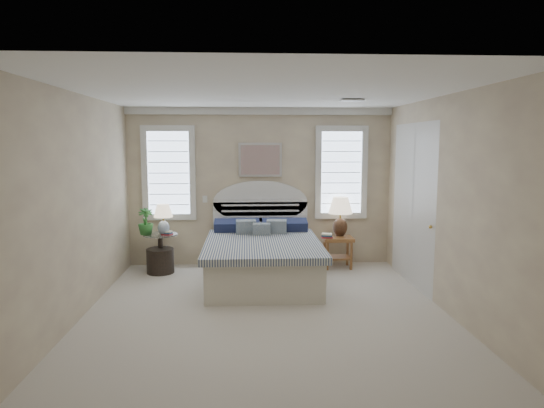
{
  "coord_description": "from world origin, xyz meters",
  "views": [
    {
      "loc": [
        -0.24,
        -5.82,
        2.11
      ],
      "look_at": [
        0.12,
        1.0,
        1.24
      ],
      "focal_mm": 32.0,
      "sensor_mm": 36.0,
      "label": 1
    }
  ],
  "objects_px": {
    "bed": "(262,256)",
    "nightstand_right": "(338,245)",
    "lamp_left": "(163,216)",
    "lamp_right": "(340,212)",
    "side_table_left": "(161,249)",
    "floor_pot": "(160,261)"
  },
  "relations": [
    {
      "from": "lamp_left",
      "to": "lamp_right",
      "type": "relative_size",
      "value": 0.74
    },
    {
      "from": "nightstand_right",
      "to": "floor_pot",
      "type": "bearing_deg",
      "value": -176.66
    },
    {
      "from": "bed",
      "to": "lamp_left",
      "type": "relative_size",
      "value": 4.54
    },
    {
      "from": "bed",
      "to": "side_table_left",
      "type": "xyz_separation_m",
      "value": [
        -1.65,
        0.59,
        0.0
      ]
    },
    {
      "from": "side_table_left",
      "to": "lamp_left",
      "type": "distance_m",
      "value": 0.56
    },
    {
      "from": "nightstand_right",
      "to": "bed",
      "type": "bearing_deg",
      "value": -151.97
    },
    {
      "from": "nightstand_right",
      "to": "side_table_left",
      "type": "bearing_deg",
      "value": -178.06
    },
    {
      "from": "lamp_right",
      "to": "lamp_left",
      "type": "bearing_deg",
      "value": -174.83
    },
    {
      "from": "floor_pot",
      "to": "lamp_right",
      "type": "height_order",
      "value": "lamp_right"
    },
    {
      "from": "lamp_left",
      "to": "lamp_right",
      "type": "distance_m",
      "value": 2.95
    },
    {
      "from": "bed",
      "to": "floor_pot",
      "type": "distance_m",
      "value": 1.74
    },
    {
      "from": "bed",
      "to": "lamp_right",
      "type": "distance_m",
      "value": 1.67
    },
    {
      "from": "lamp_left",
      "to": "bed",
      "type": "bearing_deg",
      "value": -18.82
    },
    {
      "from": "lamp_right",
      "to": "bed",
      "type": "bearing_deg",
      "value": -149.32
    },
    {
      "from": "bed",
      "to": "nightstand_right",
      "type": "bearing_deg",
      "value": 28.03
    },
    {
      "from": "nightstand_right",
      "to": "lamp_left",
      "type": "bearing_deg",
      "value": -176.97
    },
    {
      "from": "side_table_left",
      "to": "floor_pot",
      "type": "height_order",
      "value": "side_table_left"
    },
    {
      "from": "side_table_left",
      "to": "lamp_left",
      "type": "height_order",
      "value": "lamp_left"
    },
    {
      "from": "nightstand_right",
      "to": "floor_pot",
      "type": "height_order",
      "value": "nightstand_right"
    },
    {
      "from": "lamp_left",
      "to": "side_table_left",
      "type": "bearing_deg",
      "value": 141.85
    },
    {
      "from": "side_table_left",
      "to": "lamp_right",
      "type": "xyz_separation_m",
      "value": [
        3.01,
        0.21,
        0.55
      ]
    },
    {
      "from": "lamp_left",
      "to": "floor_pot",
      "type": "bearing_deg",
      "value": -163.33
    }
  ]
}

